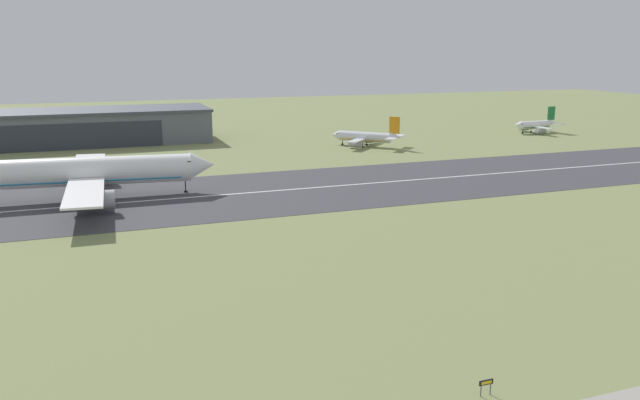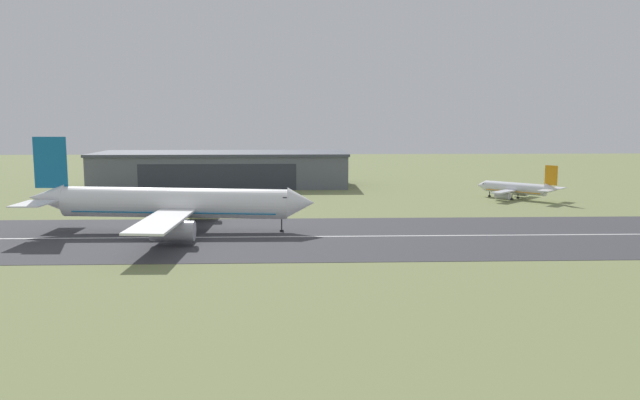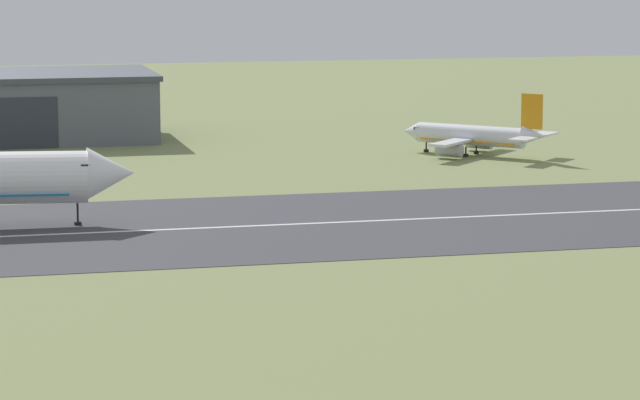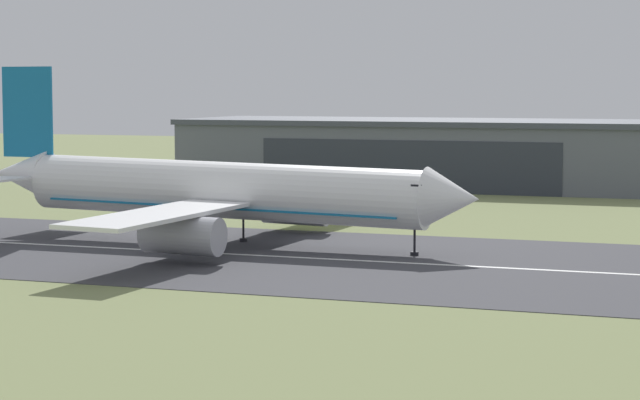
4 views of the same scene
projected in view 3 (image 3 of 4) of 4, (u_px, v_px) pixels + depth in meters
The scene contains 4 objects.
ground_plane at pixel (382, 357), 117.68m from camera, with size 664.48×664.48×0.00m, color #7A8451.
runway_strip at pixel (241, 227), 174.45m from camera, with size 424.48×43.95×0.06m, color #3D3D42.
runway_centreline at pixel (241, 226), 174.45m from camera, with size 382.03×0.70×0.01m, color silver.
airplane_parked_west at pixel (473, 136), 236.69m from camera, with size 22.67×22.58×10.15m.
Camera 3 is at (-31.73, -50.65, 30.80)m, focal length 85.00 mm.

